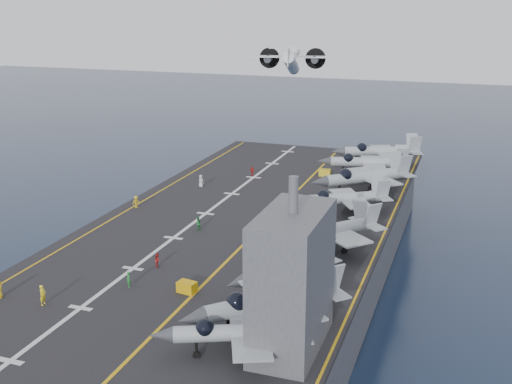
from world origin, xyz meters
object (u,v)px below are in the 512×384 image
(fighter_jet_0, at_px, (241,331))
(transport_plane, at_px, (291,64))
(tow_cart_a, at_px, (187,287))
(island_superstructure, at_px, (292,264))

(fighter_jet_0, distance_m, transport_plane, 93.89)
(fighter_jet_0, relative_size, tow_cart_a, 7.74)
(fighter_jet_0, bearing_deg, tow_cart_a, 134.57)
(fighter_jet_0, xyz_separation_m, tow_cart_a, (-9.41, 9.55, -1.75))
(tow_cart_a, bearing_deg, island_superstructure, -27.16)
(island_superstructure, relative_size, tow_cart_a, 7.39)
(fighter_jet_0, relative_size, transport_plane, 0.57)
(tow_cart_a, relative_size, transport_plane, 0.07)
(island_superstructure, xyz_separation_m, fighter_jet_0, (-3.44, -2.96, -5.19))
(island_superstructure, bearing_deg, tow_cart_a, 152.84)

